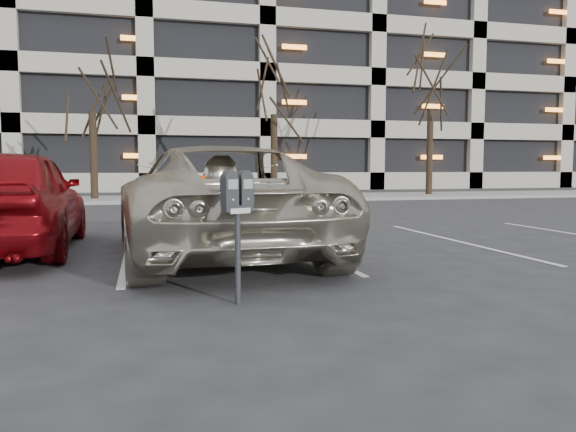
# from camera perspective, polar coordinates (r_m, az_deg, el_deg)

# --- Properties ---
(ground) EXTENTS (140.00, 140.00, 0.00)m
(ground) POSITION_cam_1_polar(r_m,az_deg,el_deg) (6.67, -4.37, -6.34)
(ground) COLOR #28282B
(ground) RESTS_ON ground
(sidewalk) EXTENTS (80.00, 4.00, 0.12)m
(sidewalk) POSITION_cam_1_polar(r_m,az_deg,el_deg) (22.50, -11.40, 1.72)
(sidewalk) COLOR gray
(sidewalk) RESTS_ON ground
(stall_lines) EXTENTS (16.90, 5.20, 0.00)m
(stall_lines) POSITION_cam_1_polar(r_m,az_deg,el_deg) (8.84, -15.97, -3.67)
(stall_lines) COLOR silver
(stall_lines) RESTS_ON ground
(parking_garage) EXTENTS (52.00, 20.00, 19.00)m
(parking_garage) POSITION_cam_1_polar(r_m,az_deg,el_deg) (43.10, 3.86, 15.62)
(parking_garage) COLOR black
(parking_garage) RESTS_ON ground
(tree_b) EXTENTS (3.31, 3.31, 7.53)m
(tree_b) POSITION_cam_1_polar(r_m,az_deg,el_deg) (22.90, -19.43, 15.11)
(tree_b) COLOR black
(tree_b) RESTS_ON ground
(tree_c) EXTENTS (3.36, 3.36, 7.64)m
(tree_c) POSITION_cam_1_polar(r_m,az_deg,el_deg) (23.40, -1.44, 15.35)
(tree_c) COLOR black
(tree_c) RESTS_ON ground
(tree_d) EXTENTS (3.74, 3.74, 8.51)m
(tree_d) POSITION_cam_1_polar(r_m,az_deg,el_deg) (25.96, 14.40, 15.59)
(tree_d) COLOR black
(tree_d) RESTS_ON ground
(parking_meter) EXTENTS (0.34, 0.24, 1.25)m
(parking_meter) POSITION_cam_1_polar(r_m,az_deg,el_deg) (5.32, -5.17, 1.19)
(parking_meter) COLOR black
(parking_meter) RESTS_ON ground
(suv_silver) EXTENTS (2.95, 5.91, 1.61)m
(suv_silver) POSITION_cam_1_polar(r_m,az_deg,el_deg) (8.43, -7.44, 1.51)
(suv_silver) COLOR #B9B19D
(suv_silver) RESTS_ON ground
(car_red) EXTENTS (2.00, 4.81, 1.63)m
(car_red) POSITION_cam_1_polar(r_m,az_deg,el_deg) (9.53, -26.46, 1.50)
(car_red) COLOR maroon
(car_red) RESTS_ON ground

